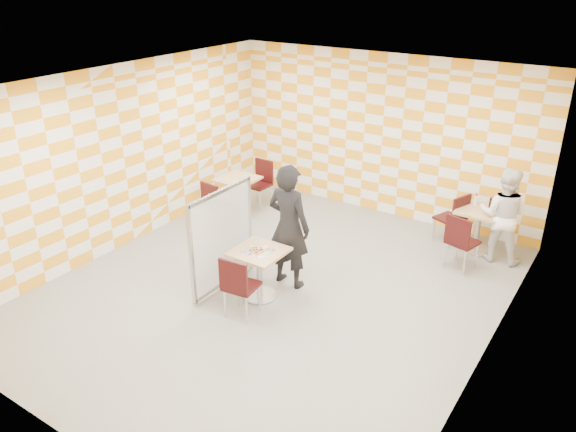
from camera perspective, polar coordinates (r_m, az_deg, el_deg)
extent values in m
plane|color=gray|center=(8.38, -1.34, -7.50)|extent=(7.00, 7.00, 0.00)
plane|color=white|center=(7.26, -1.57, 13.05)|extent=(7.00, 7.00, 0.00)
plane|color=white|center=(10.59, 9.56, 8.02)|extent=(6.00, 0.00, 6.00)
plane|color=white|center=(9.63, -16.32, 5.71)|extent=(0.00, 7.00, 7.00)
plane|color=white|center=(6.61, 20.47, -3.58)|extent=(0.00, 7.00, 7.00)
cube|color=tan|center=(7.87, -2.99, -3.65)|extent=(0.70, 0.70, 0.04)
cylinder|color=#A5A5AA|center=(8.05, -2.94, -5.92)|extent=(0.08, 0.08, 0.70)
cylinder|color=#A5A5AA|center=(8.23, -2.88, -8.05)|extent=(0.50, 0.50, 0.03)
cube|color=tan|center=(9.66, 18.97, 0.51)|extent=(0.70, 0.70, 0.04)
cylinder|color=#A5A5AA|center=(9.81, 18.69, -1.41)|extent=(0.08, 0.08, 0.70)
cylinder|color=#A5A5AA|center=(9.96, 18.42, -3.25)|extent=(0.50, 0.50, 0.03)
cube|color=tan|center=(10.53, -5.16, 3.75)|extent=(0.70, 0.70, 0.04)
cylinder|color=#A5A5AA|center=(10.66, -5.09, 1.94)|extent=(0.08, 0.08, 0.70)
cylinder|color=#A5A5AA|center=(10.80, -5.02, 0.20)|extent=(0.50, 0.50, 0.03)
cube|color=black|center=(7.63, -4.72, -7.10)|extent=(0.47, 0.47, 0.04)
cube|color=black|center=(7.36, -5.60, -6.16)|extent=(0.42, 0.09, 0.45)
cylinder|color=silver|center=(7.81, -2.93, -8.30)|extent=(0.03, 0.03, 0.43)
cylinder|color=silver|center=(7.96, -5.08, -7.68)|extent=(0.03, 0.03, 0.43)
cylinder|color=silver|center=(7.56, -4.22, -9.53)|extent=(0.03, 0.03, 0.43)
cylinder|color=silver|center=(7.72, -6.41, -8.86)|extent=(0.03, 0.03, 0.43)
cube|color=black|center=(9.16, 17.33, -2.54)|extent=(0.51, 0.51, 0.04)
cube|color=black|center=(8.89, 16.85, -1.50)|extent=(0.42, 0.14, 0.45)
cylinder|color=silver|center=(9.32, 18.59, -3.84)|extent=(0.03, 0.03, 0.43)
cylinder|color=silver|center=(9.47, 16.83, -3.15)|extent=(0.03, 0.03, 0.43)
cylinder|color=silver|center=(9.06, 17.48, -4.55)|extent=(0.03, 0.03, 0.43)
cylinder|color=silver|center=(9.20, 15.70, -3.83)|extent=(0.03, 0.03, 0.43)
cube|color=black|center=(9.92, 16.11, -0.25)|extent=(0.54, 0.54, 0.04)
cube|color=black|center=(9.72, 17.19, 0.70)|extent=(0.18, 0.41, 0.45)
cylinder|color=silver|center=(10.24, 15.83, -0.89)|extent=(0.03, 0.03, 0.43)
cylinder|color=silver|center=(9.99, 14.59, -1.38)|extent=(0.03, 0.03, 0.43)
cylinder|color=silver|center=(10.05, 17.31, -1.55)|extent=(0.03, 0.03, 0.43)
cylinder|color=silver|center=(9.80, 16.09, -2.07)|extent=(0.03, 0.03, 0.43)
cube|color=black|center=(10.11, -7.05, 1.05)|extent=(0.47, 0.47, 0.04)
cube|color=black|center=(9.90, -7.97, 2.03)|extent=(0.42, 0.09, 0.45)
cylinder|color=silver|center=(10.20, -5.63, -0.11)|extent=(0.03, 0.03, 0.43)
cylinder|color=silver|center=(10.43, -6.93, 0.39)|extent=(0.03, 0.03, 0.43)
cylinder|color=silver|center=(9.99, -7.03, -0.73)|extent=(0.03, 0.03, 0.43)
cylinder|color=silver|center=(10.22, -8.32, -0.20)|extent=(0.03, 0.03, 0.43)
cube|color=black|center=(10.98, -3.05, 3.13)|extent=(0.44, 0.44, 0.04)
cube|color=black|center=(11.04, -2.43, 4.65)|extent=(0.42, 0.06, 0.45)
cylinder|color=silver|center=(11.05, -4.27, 1.92)|extent=(0.03, 0.03, 0.43)
cylinder|color=silver|center=(10.85, -2.89, 1.52)|extent=(0.03, 0.03, 0.43)
cylinder|color=silver|center=(11.29, -3.16, 2.46)|extent=(0.03, 0.03, 0.43)
cylinder|color=silver|center=(11.09, -1.79, 2.07)|extent=(0.03, 0.03, 0.43)
cube|color=white|center=(8.14, -6.70, -2.25)|extent=(0.02, 1.30, 1.40)
cube|color=#B2B2B7|center=(7.84, -6.96, 2.46)|extent=(0.05, 1.30, 0.05)
cube|color=#B2B2B7|center=(8.48, -6.47, -6.60)|extent=(0.05, 1.30, 0.05)
cube|color=#B2B2B7|center=(7.71, -9.79, -4.04)|extent=(0.05, 0.05, 1.50)
cylinder|color=#B2B2B7|center=(8.11, -9.40, -8.86)|extent=(0.08, 0.08, 0.05)
cube|color=#B2B2B7|center=(8.59, -3.94, -0.64)|extent=(0.05, 0.05, 1.50)
cylinder|color=#B2B2B7|center=(8.94, -3.80, -5.14)|extent=(0.08, 0.08, 0.05)
imported|color=black|center=(8.11, 0.07, -1.05)|extent=(0.70, 0.47, 1.88)
imported|color=white|center=(9.49, 21.00, 0.10)|extent=(0.80, 0.64, 1.57)
cube|color=silver|center=(7.85, -3.08, -3.56)|extent=(0.38, 0.34, 0.01)
cone|color=tan|center=(7.84, -3.08, -3.48)|extent=(0.40, 0.40, 0.02)
cone|color=#F2D88C|center=(7.85, -3.00, -3.33)|extent=(0.33, 0.33, 0.01)
cylinder|color=maroon|center=(7.79, -3.88, -3.50)|extent=(0.04, 0.04, 0.01)
cylinder|color=maroon|center=(7.74, -3.19, -3.68)|extent=(0.04, 0.04, 0.01)
cylinder|color=maroon|center=(7.82, -3.18, -3.39)|extent=(0.04, 0.04, 0.01)
cylinder|color=maroon|center=(7.88, -3.25, -3.15)|extent=(0.04, 0.04, 0.01)
cylinder|color=maroon|center=(7.80, -2.69, -3.41)|extent=(0.04, 0.04, 0.01)
torus|color=black|center=(7.78, -2.92, -3.50)|extent=(0.03, 0.03, 0.01)
torus|color=black|center=(7.80, -3.47, -3.45)|extent=(0.03, 0.03, 0.01)
torus|color=black|center=(7.85, -2.80, -3.24)|extent=(0.03, 0.03, 0.01)
torus|color=black|center=(7.85, -3.59, -3.24)|extent=(0.03, 0.03, 0.01)
cylinder|color=white|center=(9.79, 18.54, 1.53)|extent=(0.06, 0.06, 0.16)
cylinder|color=red|center=(9.76, 18.61, 2.07)|extent=(0.04, 0.04, 0.04)
cylinder|color=black|center=(9.68, 19.93, 1.17)|extent=(0.07, 0.07, 0.20)
cylinder|color=red|center=(9.63, 20.03, 1.80)|extent=(0.03, 0.03, 0.03)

